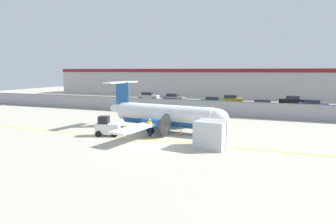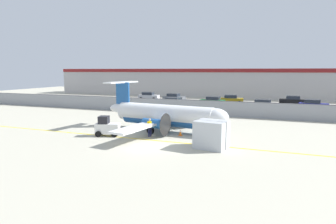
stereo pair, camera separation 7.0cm
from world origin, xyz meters
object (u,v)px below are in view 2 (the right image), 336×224
at_px(ground_crew_worker, 150,127).
at_px(parked_car_7, 313,105).
at_px(traffic_cone_near_right, 215,126).
at_px(parked_car_3, 212,101).
at_px(parked_car_1, 174,98).
at_px(traffic_cone_near_left, 148,121).
at_px(parked_car_4, 231,99).
at_px(parked_car_5, 263,105).
at_px(cargo_container, 211,134).
at_px(baggage_tug, 107,127).
at_px(parked_car_6, 292,100).
at_px(parked_car_0, 149,96).
at_px(traffic_cone_far_left, 180,132).
at_px(parked_car_2, 173,102).
at_px(commuter_airplane, 167,115).

height_order(ground_crew_worker, parked_car_7, same).
relative_size(traffic_cone_near_right, parked_car_3, 0.15).
relative_size(parked_car_1, parked_car_3, 1.03).
distance_m(ground_crew_worker, traffic_cone_near_left, 6.76).
height_order(parked_car_4, parked_car_5, same).
relative_size(cargo_container, parked_car_7, 0.61).
height_order(traffic_cone_near_right, parked_car_7, parked_car_7).
xyz_separation_m(baggage_tug, parked_car_6, (16.81, 32.84, 0.04)).
bearing_deg(baggage_tug, parked_car_0, 90.33).
relative_size(ground_crew_worker, traffic_cone_far_left, 2.66).
relative_size(parked_car_1, parked_car_7, 0.99).
height_order(parked_car_0, parked_car_5, same).
height_order(parked_car_3, parked_car_4, same).
height_order(traffic_cone_near_left, parked_car_0, parked_car_0).
bearing_deg(parked_car_7, baggage_tug, -118.47).
distance_m(parked_car_3, parked_car_4, 5.17).
bearing_deg(traffic_cone_near_left, parked_car_5, 55.75).
relative_size(ground_crew_worker, parked_car_4, 0.39).
distance_m(traffic_cone_near_left, parked_car_3, 19.56).
height_order(baggage_tug, ground_crew_worker, baggage_tug).
relative_size(traffic_cone_far_left, parked_car_6, 0.15).
height_order(parked_car_2, parked_car_3, same).
xyz_separation_m(commuter_airplane, cargo_container, (5.83, -5.07, -0.50)).
xyz_separation_m(baggage_tug, traffic_cone_near_right, (8.86, 6.84, -0.54)).
relative_size(baggage_tug, parked_car_7, 0.58).
bearing_deg(traffic_cone_near_left, baggage_tug, -97.30).
xyz_separation_m(parked_car_3, parked_car_5, (8.49, -2.28, 0.00)).
distance_m(ground_crew_worker, traffic_cone_far_left, 2.96).
bearing_deg(ground_crew_worker, traffic_cone_near_right, 85.63).
xyz_separation_m(ground_crew_worker, parked_car_6, (12.92, 31.67, -0.06)).
bearing_deg(parked_car_0, parked_car_2, -50.92).
bearing_deg(traffic_cone_far_left, parked_car_7, 61.43).
bearing_deg(traffic_cone_far_left, parked_car_6, 71.08).
xyz_separation_m(traffic_cone_far_left, parked_car_0, (-16.96, 29.33, 0.58)).
height_order(parked_car_3, parked_car_6, same).
xyz_separation_m(baggage_tug, ground_crew_worker, (3.89, 1.16, 0.10)).
bearing_deg(parked_car_6, parked_car_1, 9.39).
relative_size(parked_car_1, parked_car_2, 1.01).
relative_size(baggage_tug, traffic_cone_near_right, 3.99).
distance_m(cargo_container, traffic_cone_near_left, 12.31).
distance_m(parked_car_1, parked_car_6, 21.39).
height_order(traffic_cone_near_right, parked_car_2, parked_car_2).
distance_m(ground_crew_worker, traffic_cone_near_right, 7.57).
height_order(ground_crew_worker, traffic_cone_far_left, ground_crew_worker).
xyz_separation_m(parked_car_2, parked_car_5, (14.09, 1.88, 0.00)).
distance_m(traffic_cone_far_left, parked_car_1, 29.86).
relative_size(cargo_container, parked_car_6, 0.63).
bearing_deg(parked_car_3, baggage_tug, 83.01).
bearing_deg(baggage_tug, parked_car_6, 44.94).
bearing_deg(parked_car_7, traffic_cone_far_left, -110.83).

